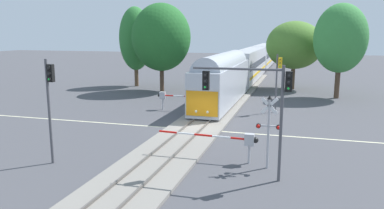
{
  "coord_description": "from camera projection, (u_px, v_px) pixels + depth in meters",
  "views": [
    {
      "loc": [
        7.83,
        -28.04,
        7.61
      ],
      "look_at": [
        -0.25,
        0.08,
        2.0
      ],
      "focal_mm": 35.37,
      "sensor_mm": 36.0,
      "label": 1
    }
  ],
  "objects": [
    {
      "name": "ground_plane",
      "position": [
        195.0,
        130.0,
        30.02
      ],
      "size": [
        220.0,
        220.0,
        0.0
      ],
      "primitive_type": "plane",
      "color": "#47474C"
    },
    {
      "name": "road_centre_stripe",
      "position": [
        195.0,
        129.0,
        30.02
      ],
      "size": [
        44.0,
        0.2,
        0.01
      ],
      "color": "beige",
      "rests_on": "ground"
    },
    {
      "name": "railway_track",
      "position": [
        195.0,
        128.0,
        30.0
      ],
      "size": [
        4.4,
        80.0,
        0.32
      ],
      "color": "gray",
      "rests_on": "ground"
    },
    {
      "name": "commuter_train",
      "position": [
        251.0,
        63.0,
        61.14
      ],
      "size": [
        3.04,
        66.64,
        5.16
      ],
      "color": "#B2B7C1",
      "rests_on": "railway_track"
    },
    {
      "name": "crossing_gate_near",
      "position": [
        237.0,
        139.0,
        22.22
      ],
      "size": [
        6.15,
        0.4,
        1.8
      ],
      "color": "#B7B7BC",
      "rests_on": "ground"
    },
    {
      "name": "crossing_signal_mast",
      "position": [
        269.0,
        124.0,
        21.01
      ],
      "size": [
        1.36,
        0.44,
        4.2
      ],
      "color": "#B2B2B7",
      "rests_on": "ground"
    },
    {
      "name": "crossing_gate_far",
      "position": [
        170.0,
        96.0,
        37.29
      ],
      "size": [
        6.19,
        0.4,
        1.8
      ],
      "color": "#B7B7BC",
      "rests_on": "ground"
    },
    {
      "name": "traffic_signal_near_left",
      "position": [
        50.0,
        95.0,
        21.52
      ],
      "size": [
        0.53,
        0.38,
        6.14
      ],
      "color": "#4C4C51",
      "rests_on": "ground"
    },
    {
      "name": "traffic_signal_far_side",
      "position": [
        278.0,
        74.0,
        35.72
      ],
      "size": [
        0.53,
        0.38,
        5.58
      ],
      "color": "#4C4C51",
      "rests_on": "ground"
    },
    {
      "name": "traffic_signal_near_right",
      "position": [
        256.0,
        93.0,
        19.12
      ],
      "size": [
        5.07,
        0.38,
        6.02
      ],
      "color": "#4C4C51",
      "rests_on": "ground"
    },
    {
      "name": "elm_centre_background",
      "position": [
        294.0,
        45.0,
        50.23
      ],
      "size": [
        7.45,
        7.45,
        9.08
      ],
      "color": "#4C3828",
      "rests_on": "ground"
    },
    {
      "name": "pine_left_background",
      "position": [
        135.0,
        39.0,
        53.07
      ],
      "size": [
        4.54,
        4.54,
        11.14
      ],
      "color": "brown",
      "rests_on": "ground"
    },
    {
      "name": "oak_behind_train",
      "position": [
        161.0,
        37.0,
        48.11
      ],
      "size": [
        7.51,
        7.51,
        11.26
      ],
      "color": "#4C3828",
      "rests_on": "ground"
    },
    {
      "name": "oak_far_right",
      "position": [
        340.0,
        38.0,
        43.02
      ],
      "size": [
        5.96,
        5.96,
        10.86
      ],
      "color": "#4C3828",
      "rests_on": "ground"
    }
  ]
}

